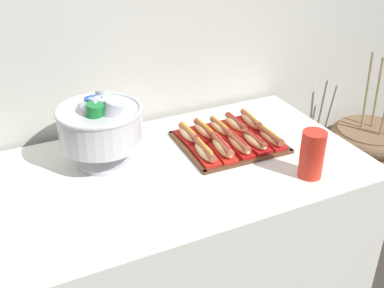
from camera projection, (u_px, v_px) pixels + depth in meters
name	position (u px, v px, depth m)	size (l,w,h in m)	color
back_wall	(131.00, 1.00, 1.96)	(6.00, 0.10, 2.60)	beige
buffet_table	(182.00, 238.00, 2.00)	(1.43, 0.83, 0.77)	white
floor_vase	(362.00, 174.00, 2.68)	(0.50, 0.50, 1.07)	brown
serving_tray	(229.00, 142.00, 1.97)	(0.41, 0.37, 0.01)	#56331E
hot_dog_0	(205.00, 153.00, 1.84)	(0.08, 0.18, 0.06)	red
hot_dog_1	(222.00, 148.00, 1.87)	(0.08, 0.18, 0.06)	red
hot_dog_2	(239.00, 145.00, 1.89)	(0.06, 0.17, 0.06)	#B21414
hot_dog_3	(255.00, 142.00, 1.92)	(0.07, 0.16, 0.06)	#B21414
hot_dog_4	(271.00, 138.00, 1.95)	(0.06, 0.17, 0.06)	red
hot_dog_5	(189.00, 135.00, 1.97)	(0.07, 0.16, 0.06)	red
hot_dog_6	(205.00, 131.00, 2.00)	(0.07, 0.17, 0.06)	red
hot_dog_7	(220.00, 128.00, 2.03)	(0.07, 0.16, 0.06)	red
hot_dog_8	(236.00, 124.00, 2.05)	(0.06, 0.16, 0.06)	red
hot_dog_9	(251.00, 121.00, 2.08)	(0.07, 0.18, 0.06)	#B21414
punch_bowl	(101.00, 125.00, 1.76)	(0.32, 0.32, 0.28)	silver
cup_stack	(312.00, 154.00, 1.72)	(0.09, 0.09, 0.18)	red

